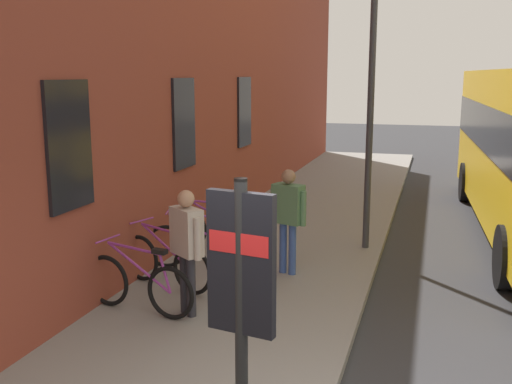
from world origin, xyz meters
The scene contains 11 objects.
ground centered at (6.00, -1.00, 0.00)m, with size 60.00×60.00×0.00m, color #2D2D30.
sidewalk_pavement centered at (8.00, 1.75, 0.06)m, with size 24.00×3.50×0.12m, color gray.
station_facade centered at (8.99, 3.80, 4.28)m, with size 22.00×0.65×8.57m.
bicycle_far_end centered at (2.46, 2.85, 0.51)m, with size 0.51×1.75×0.97m.
bicycle_mid_rack centered at (3.44, 2.92, 0.51)m, with size 0.70×1.70×0.97m.
bicycle_beside_lamp centered at (4.44, 2.80, 0.51)m, with size 0.62×1.72×0.97m.
bicycle_under_window centered at (5.48, 2.87, 0.51)m, with size 0.59×1.73×0.97m.
transit_info_sign centered at (-0.26, 0.51, 1.72)m, with size 0.17×0.56×2.40m.
pedestrian_near_bus centered at (4.59, 1.33, 1.15)m, with size 0.38×0.62×1.69m.
pedestrian_crossing_street centered at (2.59, 2.20, 1.15)m, with size 0.48×0.54×1.69m.
street_lamp centered at (6.43, 0.30, 3.40)m, with size 0.28×0.28×5.59m.
Camera 1 is at (-4.32, -0.83, 3.26)m, focal length 41.86 mm.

